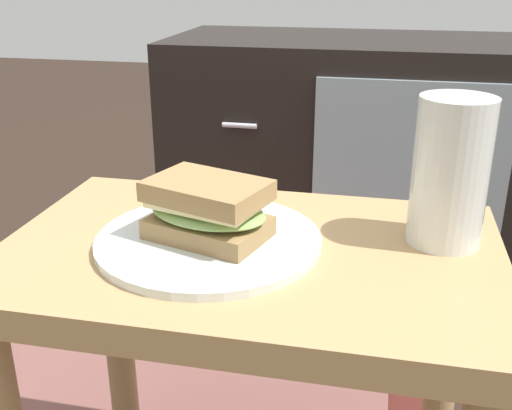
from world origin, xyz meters
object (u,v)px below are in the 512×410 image
(plate, at_px, (209,240))
(beer_glass, at_px, (450,174))
(sandwich_front, at_px, (208,209))
(tv_cabinet, at_px, (359,153))

(plate, xyz_separation_m, beer_glass, (0.26, 0.06, 0.08))
(sandwich_front, bearing_deg, tv_cabinet, 82.50)
(tv_cabinet, bearing_deg, beer_glass, -81.55)
(tv_cabinet, relative_size, sandwich_front, 6.08)
(plate, relative_size, beer_glass, 1.53)
(beer_glass, bearing_deg, tv_cabinet, 98.45)
(tv_cabinet, xyz_separation_m, beer_glass, (0.13, -0.89, 0.25))
(plate, bearing_deg, beer_glass, 13.94)
(plate, xyz_separation_m, sandwich_front, (-0.00, 0.00, 0.04))
(tv_cabinet, bearing_deg, sandwich_front, -97.50)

